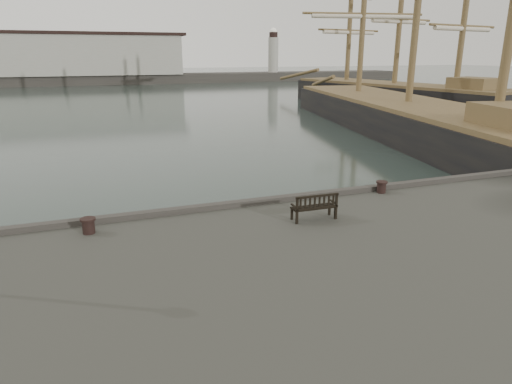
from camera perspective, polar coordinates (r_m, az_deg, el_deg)
ground at (r=16.25m, az=1.93°, el=-6.34°), size 400.00×400.00×0.00m
breakwater at (r=105.82m, az=-20.45°, el=14.79°), size 140.00×9.50×12.20m
bench at (r=13.98m, az=7.27°, el=-2.43°), size 1.41×0.51×0.80m
bollard_left at (r=13.68m, az=-20.22°, el=-3.98°), size 0.50×0.50×0.45m
bollard_right at (r=17.16m, az=15.41°, el=0.61°), size 0.53×0.53×0.43m
tall_ship_main at (r=40.33m, az=18.27°, el=8.03°), size 15.20×39.96×29.39m
tall_ship_far at (r=60.05m, az=16.73°, el=10.95°), size 12.31×31.27×26.21m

